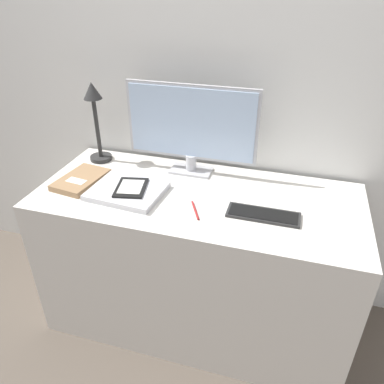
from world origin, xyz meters
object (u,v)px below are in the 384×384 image
Objects in this scene: keyboard at (263,215)px; notebook at (81,180)px; monitor at (191,127)px; ereader at (131,188)px; pen at (195,210)px; desk_lamp at (95,114)px; laptop at (127,191)px.

notebook reaches higher than keyboard.
ereader is (-0.19, -0.27, -0.20)m from monitor.
monitor is 5.06× the size of pen.
monitor is 0.39m from ereader.
monitor is 2.12× the size of keyboard.
monitor is at bearing 0.57° from desk_lamp.
pen is (0.32, -0.05, -0.01)m from laptop.
keyboard is at bearing -2.55° from notebook.
keyboard is 2.39× the size of pen.
desk_lamp is 0.72m from pen.
ereader is (-0.58, 0.01, 0.02)m from keyboard.
ereader reaches higher than pen.
keyboard is 0.73× the size of desk_lamp.
ereader is 0.71× the size of notebook.
desk_lamp is at bearing 137.25° from ereader.
ereader is 0.26m from notebook.
notebook is (-0.25, 0.03, 0.00)m from laptop.
monitor is 0.56m from notebook.
desk_lamp is (-0.29, 0.27, 0.21)m from ereader.
keyboard is 1.51× the size of ereader.
laptop is 0.25m from notebook.
laptop is 0.45m from desk_lamp.
monitor is 0.48m from desk_lamp.
keyboard reaches higher than pen.
laptop is at bearing -45.14° from desk_lamp.
laptop is 0.82× the size of desk_lamp.
notebook is 0.57m from pen.
pen is (0.31, -0.05, -0.03)m from ereader.
desk_lamp is (-0.87, 0.28, 0.24)m from keyboard.
monitor is at bearing 143.25° from keyboard.
monitor is 0.53m from keyboard.
pen is (-0.27, -0.04, -0.00)m from keyboard.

